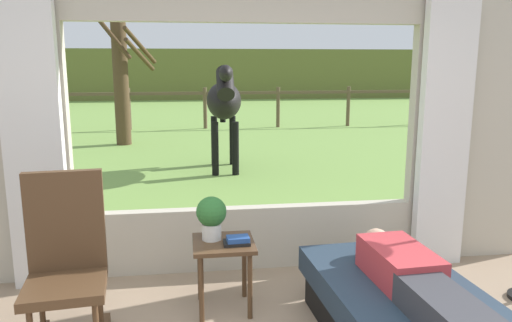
# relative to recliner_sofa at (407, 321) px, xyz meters

# --- Properties ---
(back_wall_with_window) EXTENTS (5.20, 0.12, 2.55)m
(back_wall_with_window) POSITION_rel_recliner_sofa_xyz_m (-0.80, 1.47, 1.03)
(back_wall_with_window) COLOR #BCB29E
(back_wall_with_window) RESTS_ON ground_plane
(curtain_panel_left) EXTENTS (0.44, 0.10, 2.40)m
(curtain_panel_left) POSITION_rel_recliner_sofa_xyz_m (-2.49, 1.33, 0.98)
(curtain_panel_left) COLOR silver
(curtain_panel_left) RESTS_ON ground_plane
(curtain_panel_right) EXTENTS (0.44, 0.10, 2.40)m
(curtain_panel_right) POSITION_rel_recliner_sofa_xyz_m (0.89, 1.33, 0.98)
(curtain_panel_right) COLOR silver
(curtain_panel_right) RESTS_ON ground_plane
(outdoor_pasture_lawn) EXTENTS (36.00, 21.68, 0.02)m
(outdoor_pasture_lawn) POSITION_rel_recliner_sofa_xyz_m (-0.80, 12.37, -0.21)
(outdoor_pasture_lawn) COLOR #759E47
(outdoor_pasture_lawn) RESTS_ON ground_plane
(distant_hill_ridge) EXTENTS (36.00, 2.00, 2.40)m
(distant_hill_ridge) POSITION_rel_recliner_sofa_xyz_m (-0.80, 22.21, 0.98)
(distant_hill_ridge) COLOR #616731
(distant_hill_ridge) RESTS_ON ground_plane
(recliner_sofa) EXTENTS (0.99, 1.75, 0.42)m
(recliner_sofa) POSITION_rel_recliner_sofa_xyz_m (0.00, 0.00, 0.00)
(recliner_sofa) COLOR black
(recliner_sofa) RESTS_ON ground_plane
(reclining_person) EXTENTS (0.37, 1.44, 0.22)m
(reclining_person) POSITION_rel_recliner_sofa_xyz_m (-0.00, -0.05, 0.30)
(reclining_person) COLOR #B23338
(reclining_person) RESTS_ON recliner_sofa
(rocking_chair) EXTENTS (0.53, 0.72, 1.12)m
(rocking_chair) POSITION_rel_recliner_sofa_xyz_m (-2.09, 0.41, 0.33)
(rocking_chair) COLOR #4C331E
(rocking_chair) RESTS_ON ground_plane
(side_table) EXTENTS (0.44, 0.44, 0.52)m
(side_table) POSITION_rel_recliner_sofa_xyz_m (-1.07, 0.74, 0.21)
(side_table) COLOR #4C331E
(side_table) RESTS_ON ground_plane
(potted_plant) EXTENTS (0.22, 0.22, 0.32)m
(potted_plant) POSITION_rel_recliner_sofa_xyz_m (-1.15, 0.80, 0.48)
(potted_plant) COLOR silver
(potted_plant) RESTS_ON side_table
(book_stack) EXTENTS (0.19, 0.13, 0.06)m
(book_stack) POSITION_rel_recliner_sofa_xyz_m (-0.98, 0.67, 0.33)
(book_stack) COLOR black
(book_stack) RESTS_ON side_table
(horse) EXTENTS (0.61, 1.81, 1.73)m
(horse) POSITION_rel_recliner_sofa_xyz_m (-0.70, 5.40, 0.94)
(horse) COLOR black
(horse) RESTS_ON outdoor_pasture_lawn
(pasture_tree) EXTENTS (1.20, 1.23, 2.76)m
(pasture_tree) POSITION_rel_recliner_sofa_xyz_m (-2.64, 8.35, 1.25)
(pasture_tree) COLOR #4C3823
(pasture_tree) RESTS_ON outdoor_pasture_lawn
(pasture_fence_line) EXTENTS (16.10, 0.10, 1.10)m
(pasture_fence_line) POSITION_rel_recliner_sofa_xyz_m (-0.80, 10.79, 0.53)
(pasture_fence_line) COLOR brown
(pasture_fence_line) RESTS_ON outdoor_pasture_lawn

